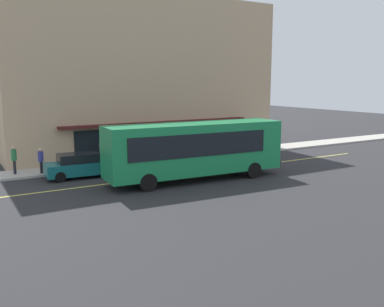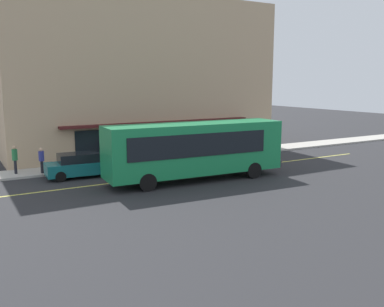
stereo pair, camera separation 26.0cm
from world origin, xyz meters
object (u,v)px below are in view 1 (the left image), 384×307
Objects in this scene: car_teal at (80,166)px; pedestrian_by_curb at (14,157)px; pedestrian_near_storefront at (41,158)px; car_maroon at (182,155)px; bus at (196,148)px; pedestrian_mid_block at (101,149)px.

pedestrian_by_curb is at bearing 146.70° from car_teal.
car_maroon is at bearing -10.01° from pedestrian_near_storefront.
bus is 7.42m from car_teal.
pedestrian_mid_block is at bearing 148.21° from car_maroon.
pedestrian_near_storefront is at bearing 140.66° from car_teal.
car_teal is 2.41× the size of pedestrian_by_curb.
bus is at bearing -108.91° from car_maroon.
car_maroon and car_teal have the same top height.
pedestrian_by_curb reaches higher than pedestrian_mid_block.
bus is at bearing -36.96° from car_teal.
bus is 8.24m from pedestrian_mid_block.
pedestrian_near_storefront reaches higher than car_teal.
pedestrian_by_curb is (-9.37, 6.71, -0.73)m from bus.
car_teal is at bearing -128.36° from pedestrian_mid_block.
pedestrian_by_curb reaches higher than pedestrian_near_storefront.
pedestrian_mid_block is (-4.93, 3.05, 0.43)m from car_maroon.
car_teal is at bearing -33.30° from pedestrian_by_curb.
bus is 6.84× the size of pedestrian_near_storefront.
car_teal is 4.25m from pedestrian_by_curb.
pedestrian_near_storefront is 0.90× the size of pedestrian_by_curb.
car_maroon is 2.41× the size of pedestrian_by_curb.
pedestrian_mid_block is at bearing 17.41° from pedestrian_near_storefront.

